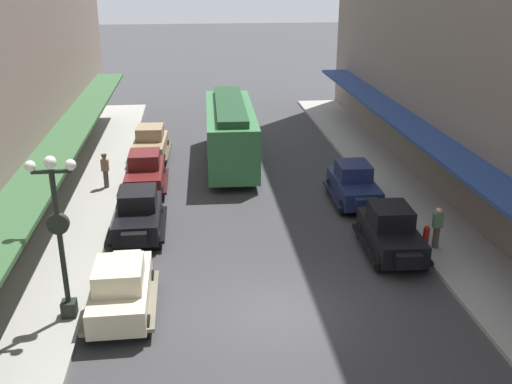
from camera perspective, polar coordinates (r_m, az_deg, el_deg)
name	(u,v)px	position (r m, az deg, el deg)	size (l,w,h in m)	color
ground_plane	(277,313)	(18.91, 2.03, -11.68)	(200.00, 200.00, 0.00)	#38383A
sidewalk_left	(31,326)	(19.40, -21.00, -12.06)	(3.00, 60.00, 0.15)	#99968E
sidewalk_right	(503,297)	(21.16, 22.86, -9.42)	(3.00, 60.00, 0.15)	#99968E
parked_car_0	(138,213)	(24.12, -11.35, -1.99)	(2.15, 4.26, 1.84)	black
parked_car_1	(121,287)	(18.88, -12.97, -8.97)	(2.17, 4.27, 1.84)	beige
parked_car_2	(150,143)	(33.61, -10.24, 4.72)	(2.30, 4.32, 1.84)	#997F5B
parked_car_3	(354,183)	(27.20, 9.47, 0.84)	(2.21, 4.28, 1.84)	#19234C
parked_car_4	(145,171)	(28.92, -10.74, 1.99)	(2.14, 4.26, 1.84)	#591919
parked_car_5	(391,231)	(22.67, 12.97, -3.66)	(2.27, 4.31, 1.84)	black
streetcar	(230,130)	(32.05, -2.52, 6.02)	(2.76, 9.66, 3.46)	#33723F
lamp_post_with_clock	(59,232)	(18.08, -18.57, -3.70)	(1.42, 0.44, 5.16)	black
fire_hydrant	(426,235)	(23.53, 16.19, -4.06)	(0.24, 0.24, 0.82)	#B21E19
pedestrian_0	(105,170)	(29.25, -14.43, 2.05)	(0.36, 0.28, 1.67)	#4C4238
pedestrian_2	(437,227)	(23.28, 17.18, -3.29)	(0.36, 0.24, 1.64)	#4C4238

